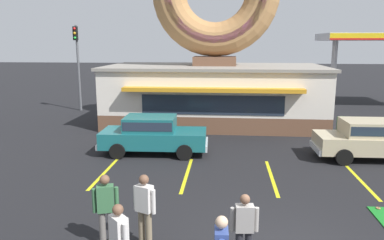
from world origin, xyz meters
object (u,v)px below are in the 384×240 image
(car_champagne, at_px, (372,138))
(pedestrian_hooded_kid, at_px, (119,240))
(pedestrian_blue_sweater_man, at_px, (145,206))
(car_teal, at_px, (153,133))
(trash_bin, at_px, (342,126))
(pedestrian_beanie_man, at_px, (106,207))
(traffic_light_pole, at_px, (77,57))
(pedestrian_clipboard_woman, at_px, (244,227))

(car_champagne, xyz_separation_m, pedestrian_hooded_kid, (-7.85, -8.74, 0.03))
(pedestrian_blue_sweater_man, xyz_separation_m, pedestrian_hooded_kid, (-0.19, -1.42, -0.05))
(car_teal, distance_m, pedestrian_blue_sweater_man, 7.43)
(car_champagne, bearing_deg, pedestrian_hooded_kid, -131.92)
(pedestrian_hooded_kid, bearing_deg, trash_bin, 58.07)
(car_champagne, bearing_deg, trash_bin, 89.86)
(car_teal, bearing_deg, trash_bin, 23.39)
(car_champagne, height_order, trash_bin, car_champagne)
(pedestrian_hooded_kid, bearing_deg, pedestrian_beanie_man, 117.56)
(pedestrian_blue_sweater_man, relative_size, pedestrian_beanie_man, 1.00)
(pedestrian_beanie_man, bearing_deg, pedestrian_hooded_kid, -62.44)
(traffic_light_pole, bearing_deg, pedestrian_blue_sweater_man, -63.96)
(car_teal, bearing_deg, pedestrian_blue_sweater_man, -80.19)
(car_teal, xyz_separation_m, pedestrian_beanie_man, (0.39, -7.41, 0.09))
(pedestrian_clipboard_woman, xyz_separation_m, trash_bin, (5.43, 11.79, -0.38))
(traffic_light_pole, bearing_deg, car_teal, -53.96)
(car_teal, xyz_separation_m, trash_bin, (8.93, 3.86, -0.37))
(trash_bin, height_order, traffic_light_pole, traffic_light_pole)
(trash_bin, bearing_deg, pedestrian_hooded_kid, -121.93)
(pedestrian_blue_sweater_man, xyz_separation_m, pedestrian_clipboard_woman, (2.24, -0.60, -0.08))
(pedestrian_clipboard_woman, bearing_deg, car_champagne, 55.64)
(pedestrian_beanie_man, xyz_separation_m, trash_bin, (8.55, 11.28, -0.46))
(car_teal, height_order, car_champagne, same)
(pedestrian_blue_sweater_man, xyz_separation_m, trash_bin, (7.67, 11.19, -0.46))
(pedestrian_blue_sweater_man, relative_size, pedestrian_hooded_kid, 1.05)
(pedestrian_blue_sweater_man, bearing_deg, pedestrian_clipboard_woman, -15.03)
(pedestrian_blue_sweater_man, xyz_separation_m, pedestrian_beanie_man, (-0.88, -0.09, 0.00))
(pedestrian_beanie_man, bearing_deg, pedestrian_clipboard_woman, -9.30)
(pedestrian_beanie_man, bearing_deg, car_teal, 92.98)
(car_champagne, height_order, traffic_light_pole, traffic_light_pole)
(pedestrian_blue_sweater_man, distance_m, traffic_light_pole, 19.12)
(car_champagne, relative_size, pedestrian_hooded_kid, 2.80)
(pedestrian_clipboard_woman, distance_m, traffic_light_pole, 20.71)
(car_teal, height_order, pedestrian_blue_sweater_man, pedestrian_blue_sweater_man)
(pedestrian_blue_sweater_man, bearing_deg, car_champagne, 43.71)
(pedestrian_blue_sweater_man, distance_m, pedestrian_beanie_man, 0.88)
(pedestrian_blue_sweater_man, relative_size, traffic_light_pole, 0.30)
(car_champagne, xyz_separation_m, trash_bin, (0.01, 3.87, -0.37))
(pedestrian_clipboard_woman, xyz_separation_m, pedestrian_beanie_man, (-3.12, 0.51, 0.08))
(pedestrian_blue_sweater_man, height_order, pedestrian_hooded_kid, pedestrian_blue_sweater_man)
(trash_bin, bearing_deg, pedestrian_beanie_man, -127.15)
(car_teal, xyz_separation_m, traffic_light_pole, (-7.04, 9.67, 2.84))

